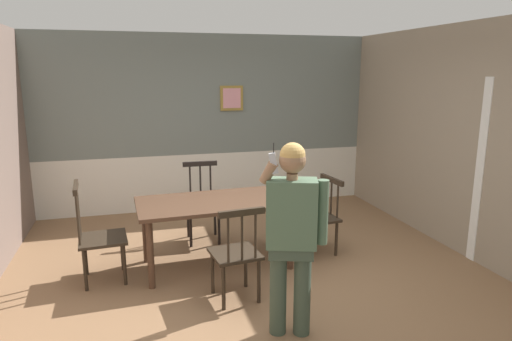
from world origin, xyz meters
The scene contains 9 objects.
ground_plane centered at (0.00, 0.00, 0.00)m, with size 6.25×6.25×0.00m, color #846042.
room_back_partition centered at (0.00, 2.84, 1.31)m, with size 5.31×0.17×2.71m.
room_right_partition centered at (2.65, 0.00, 1.35)m, with size 0.13×5.68×2.71m.
dining_table centered at (-0.30, 0.54, 0.67)m, with size 1.75×0.95×0.77m.
chair_near_window centered at (0.94, 0.59, 0.46)m, with size 0.53×0.53×0.92m.
chair_by_doorway centered at (-0.33, 1.37, 0.47)m, with size 0.46×0.46×1.01m.
chair_at_table_head centered at (-1.54, 0.49, 0.50)m, with size 0.51×0.51×1.06m.
chair_opposite_corner centered at (-0.26, -0.29, 0.47)m, with size 0.48×0.48×0.96m.
person_figure centered at (0.05, -0.96, 0.93)m, with size 0.54×0.34×1.63m.
Camera 1 is at (-1.14, -4.15, 2.16)m, focal length 31.44 mm.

